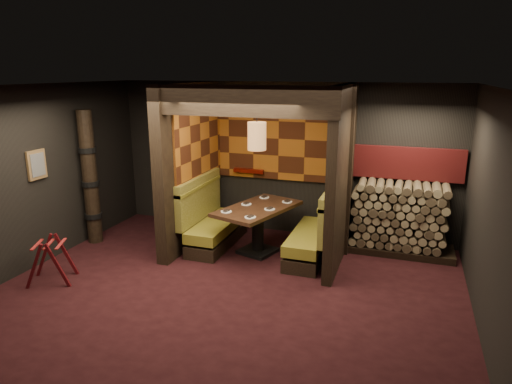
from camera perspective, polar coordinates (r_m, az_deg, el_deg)
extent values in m
cube|color=black|center=(6.63, -3.69, -12.55)|extent=(6.50, 5.50, 0.02)
cube|color=black|center=(5.88, -4.17, 13.09)|extent=(6.50, 5.50, 0.02)
cube|color=black|center=(8.64, 3.11, 4.14)|extent=(6.50, 0.02, 2.85)
cube|color=black|center=(3.86, -20.09, -10.94)|extent=(6.50, 0.02, 2.85)
cube|color=black|center=(7.92, -26.29, 1.57)|extent=(0.02, 5.50, 2.85)
cube|color=black|center=(5.74, 27.76, -3.25)|extent=(0.02, 5.50, 2.85)
cube|color=black|center=(8.11, -8.28, 3.28)|extent=(0.20, 2.20, 2.85)
cube|color=black|center=(7.37, 10.64, 1.99)|extent=(0.15, 2.10, 2.85)
cube|color=black|center=(6.55, -1.93, 11.30)|extent=(2.85, 0.18, 0.44)
cube|color=#954F14|center=(8.54, 2.90, 6.70)|extent=(2.40, 0.06, 1.55)
cube|color=#954F14|center=(8.14, -7.08, 6.40)|extent=(0.04, 1.85, 1.45)
cube|color=#4F0903|center=(8.77, -0.89, 2.68)|extent=(0.60, 0.12, 0.07)
cube|color=black|center=(8.27, -4.86, -5.88)|extent=(0.55, 1.60, 0.22)
cube|color=olive|center=(8.19, -4.90, -4.24)|extent=(0.55, 1.60, 0.18)
cube|color=brown|center=(8.20, -7.11, -1.41)|extent=(0.12, 1.60, 0.78)
cube|color=olive|center=(8.11, -7.19, 0.97)|extent=(0.15, 1.60, 0.06)
cube|color=black|center=(7.79, 6.64, -7.28)|extent=(0.55, 1.60, 0.22)
cube|color=olive|center=(7.70, 6.69, -5.55)|extent=(0.55, 1.60, 0.18)
cube|color=brown|center=(7.52, 9.28, -3.03)|extent=(0.12, 1.60, 0.78)
cube|color=olive|center=(7.42, 9.40, -0.45)|extent=(0.15, 1.60, 0.06)
cube|color=black|center=(7.94, 0.22, -7.35)|extent=(0.69, 0.69, 0.06)
cylinder|color=black|center=(7.82, 0.22, -4.97)|extent=(0.20, 0.20, 0.76)
cube|color=#3A2315|center=(7.69, 0.23, -2.09)|extent=(1.28, 1.74, 0.06)
cylinder|color=white|center=(7.42, -3.74, -2.46)|extent=(0.18, 0.18, 0.01)
cube|color=black|center=(7.42, -3.74, -2.35)|extent=(0.10, 0.13, 0.02)
cylinder|color=white|center=(7.13, -0.72, -3.17)|extent=(0.18, 0.18, 0.01)
cube|color=black|center=(7.12, -0.72, -3.05)|extent=(0.10, 0.13, 0.02)
cylinder|color=white|center=(7.82, -1.22, -1.52)|extent=(0.18, 0.18, 0.01)
cube|color=black|center=(7.81, -1.22, -1.41)|extent=(0.10, 0.13, 0.02)
cylinder|color=white|center=(7.54, 1.73, -2.15)|extent=(0.18, 0.18, 0.01)
cube|color=black|center=(7.54, 1.73, -2.03)|extent=(0.10, 0.13, 0.02)
cylinder|color=white|center=(8.23, 1.05, -0.67)|extent=(0.18, 0.18, 0.01)
cube|color=black|center=(8.22, 1.05, -0.56)|extent=(0.10, 0.13, 0.02)
cylinder|color=white|center=(7.97, 3.92, -1.23)|extent=(0.18, 0.18, 0.01)
cube|color=black|center=(7.96, 3.92, -1.12)|extent=(0.10, 0.13, 0.02)
cylinder|color=#8E5E33|center=(7.37, 0.11, 6.99)|extent=(0.30, 0.30, 0.45)
sphere|color=#FFC672|center=(7.37, 0.11, 6.99)|extent=(0.18, 0.18, 0.18)
cylinder|color=black|center=(7.32, 0.12, 11.07)|extent=(0.02, 0.02, 0.60)
cube|color=brown|center=(7.92, -25.75, 3.09)|extent=(0.04, 0.36, 0.46)
cube|color=#3F3F3F|center=(7.90, -25.62, 3.08)|extent=(0.01, 0.27, 0.36)
cube|color=#410A0D|center=(7.34, -26.01, -8.49)|extent=(0.31, 0.17, 0.72)
cube|color=#410A0D|center=(7.23, -23.48, -8.55)|extent=(0.31, 0.17, 0.72)
cube|color=#410A0D|center=(7.71, -24.97, -7.27)|extent=(0.31, 0.17, 0.72)
cube|color=#410A0D|center=(7.60, -22.55, -7.30)|extent=(0.31, 0.17, 0.72)
cube|color=maroon|center=(7.43, -25.71, -5.95)|extent=(0.22, 0.42, 0.01)
cube|color=maroon|center=(7.37, -24.47, -5.96)|extent=(0.22, 0.42, 0.01)
cube|color=maroon|center=(7.32, -23.22, -5.97)|extent=(0.22, 0.42, 0.01)
cylinder|color=black|center=(8.62, -20.05, 1.68)|extent=(0.26, 0.26, 2.40)
cylinder|color=black|center=(8.80, -19.64, -2.76)|extent=(0.31, 0.31, 0.09)
cylinder|color=black|center=(8.64, -19.99, 1.04)|extent=(0.31, 0.31, 0.09)
cylinder|color=black|center=(8.53, -20.35, 4.95)|extent=(0.31, 0.31, 0.09)
cube|color=black|center=(8.33, 17.61, -6.79)|extent=(1.73, 0.70, 0.12)
cube|color=brown|center=(8.13, 17.95, -2.78)|extent=(1.73, 0.70, 1.10)
cube|color=maroon|center=(8.25, 18.46, 3.41)|extent=(1.83, 0.10, 0.56)
cube|color=black|center=(7.61, 11.60, 2.35)|extent=(0.08, 0.08, 2.85)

